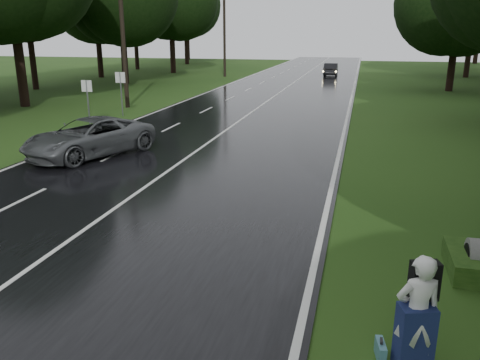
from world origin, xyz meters
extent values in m
plane|color=#264715|center=(0.00, 0.00, 0.00)|extent=(160.00, 160.00, 0.00)
cube|color=black|center=(0.00, 20.00, 0.02)|extent=(12.00, 140.00, 0.04)
cube|color=silver|center=(0.00, 20.00, 0.04)|extent=(0.12, 140.00, 0.01)
imported|color=#515456|center=(-3.89, 7.54, 0.78)|extent=(4.38, 5.89, 1.49)
imported|color=black|center=(2.95, 47.76, 0.73)|extent=(1.54, 4.22, 1.38)
imported|color=silver|center=(7.53, -2.95, 0.92)|extent=(0.77, 0.62, 1.83)
cube|color=#182250|center=(7.53, -2.95, 0.51)|extent=(0.59, 0.48, 1.02)
cube|color=black|center=(7.61, -2.69, 1.32)|extent=(0.46, 0.33, 0.59)
cube|color=teal|center=(7.08, -2.85, 0.14)|extent=(0.18, 0.41, 0.28)
camera|label=1|loc=(6.53, -9.56, 4.80)|focal=36.61mm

